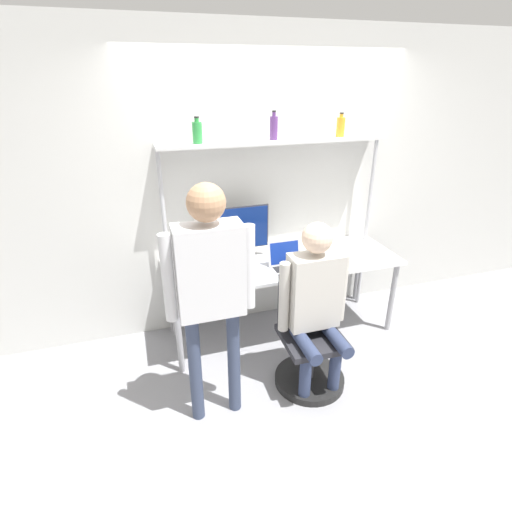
# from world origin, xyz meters

# --- Properties ---
(ground_plane) EXTENTS (12.00, 12.00, 0.00)m
(ground_plane) POSITION_xyz_m (0.00, 0.00, 0.00)
(ground_plane) COLOR gray
(wall_back) EXTENTS (8.00, 0.06, 2.70)m
(wall_back) POSITION_xyz_m (0.00, 0.79, 1.35)
(wall_back) COLOR silver
(wall_back) RESTS_ON ground_plane
(desk) EXTENTS (2.13, 0.74, 0.75)m
(desk) POSITION_xyz_m (0.00, 0.39, 0.68)
(desk) COLOR white
(desk) RESTS_ON ground_plane
(shelf_unit) EXTENTS (2.02, 0.25, 1.78)m
(shelf_unit) POSITION_xyz_m (0.00, 0.62, 1.53)
(shelf_unit) COLOR silver
(shelf_unit) RESTS_ON ground_plane
(monitor) EXTENTS (0.58, 0.21, 0.49)m
(monitor) POSITION_xyz_m (-0.37, 0.57, 1.01)
(monitor) COLOR #333338
(monitor) RESTS_ON desk
(laptop) EXTENTS (0.30, 0.22, 0.23)m
(laptop) POSITION_xyz_m (-0.01, 0.27, 0.81)
(laptop) COLOR #BCBCC1
(laptop) RESTS_ON desk
(cell_phone) EXTENTS (0.07, 0.15, 0.01)m
(cell_phone) POSITION_xyz_m (0.24, 0.23, 0.75)
(cell_phone) COLOR silver
(cell_phone) RESTS_ON desk
(office_chair) EXTENTS (0.56, 0.56, 0.91)m
(office_chair) POSITION_xyz_m (-0.04, -0.33, 0.28)
(office_chair) COLOR black
(office_chair) RESTS_ON ground_plane
(person_seated) EXTENTS (0.54, 0.47, 1.37)m
(person_seated) POSITION_xyz_m (-0.04, -0.37, 0.80)
(person_seated) COLOR #2D3856
(person_seated) RESTS_ON ground_plane
(person_standing) EXTENTS (0.59, 0.23, 1.73)m
(person_standing) POSITION_xyz_m (-0.82, -0.44, 1.11)
(person_standing) COLOR #38425B
(person_standing) RESTS_ON ground_plane
(bottle_purple) EXTENTS (0.07, 0.07, 0.23)m
(bottle_purple) POSITION_xyz_m (-0.02, 0.62, 1.88)
(bottle_purple) COLOR #593372
(bottle_purple) RESTS_ON shelf_unit
(bottle_amber) EXTENTS (0.07, 0.07, 0.20)m
(bottle_amber) POSITION_xyz_m (0.60, 0.62, 1.87)
(bottle_amber) COLOR gold
(bottle_amber) RESTS_ON shelf_unit
(bottle_green) EXTENTS (0.08, 0.08, 0.21)m
(bottle_green) POSITION_xyz_m (-0.67, 0.62, 1.87)
(bottle_green) COLOR #2D8C3F
(bottle_green) RESTS_ON shelf_unit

